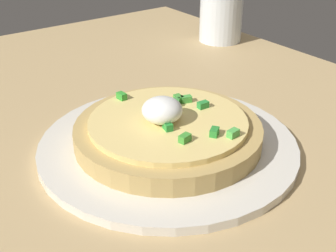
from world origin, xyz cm
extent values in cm
cube|color=tan|center=(0.00, 0.00, 1.29)|extent=(106.02, 69.47, 2.58)
cylinder|color=silver|center=(2.34, -5.09, 3.08)|extent=(29.99, 29.99, 1.00)
cylinder|color=tan|center=(2.34, -5.09, 4.70)|extent=(21.56, 21.56, 2.23)
cylinder|color=#EECE79|center=(2.34, -5.09, 6.14)|extent=(18.16, 18.16, 0.65)
ellipsoid|color=white|center=(2.38, -5.92, 7.88)|extent=(4.56, 4.56, 2.85)
cube|color=#298D36|center=(4.24, -6.53, 6.86)|extent=(1.42, 1.06, 0.80)
cube|color=green|center=(-0.66, -1.28, 6.86)|extent=(1.34, 0.91, 0.80)
cube|color=#4FB34B|center=(9.58, -1.88, 6.86)|extent=(0.98, 1.38, 0.80)
cube|color=#28832B|center=(-1.42, -4.47, 6.86)|extent=(0.89, 1.33, 0.80)
cube|color=#27832D|center=(-0.81, -4.52, 6.86)|extent=(1.43, 1.07, 0.80)
cube|color=#2A8A32|center=(8.20, -3.29, 6.86)|extent=(1.38, 1.51, 0.80)
cube|color=green|center=(7.39, -6.63, 6.86)|extent=(1.08, 1.43, 0.80)
cube|color=#2A8E3A|center=(2.45, 0.09, 6.86)|extent=(0.88, 1.33, 0.80)
cube|color=green|center=(0.08, -0.62, 6.86)|extent=(1.15, 1.46, 0.80)
cube|color=green|center=(0.15, -2.16, 6.86)|extent=(1.46, 1.48, 0.80)
cube|color=green|center=(-5.41, -6.52, 6.86)|extent=(1.33, 0.89, 0.80)
cylinder|color=silver|center=(-24.70, 27.41, 8.94)|extent=(8.21, 8.21, 12.72)
cylinder|color=#A1650C|center=(-24.70, 27.41, 7.06)|extent=(7.23, 7.23, 8.15)
camera|label=1|loc=(38.76, -31.78, 30.19)|focal=48.13mm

